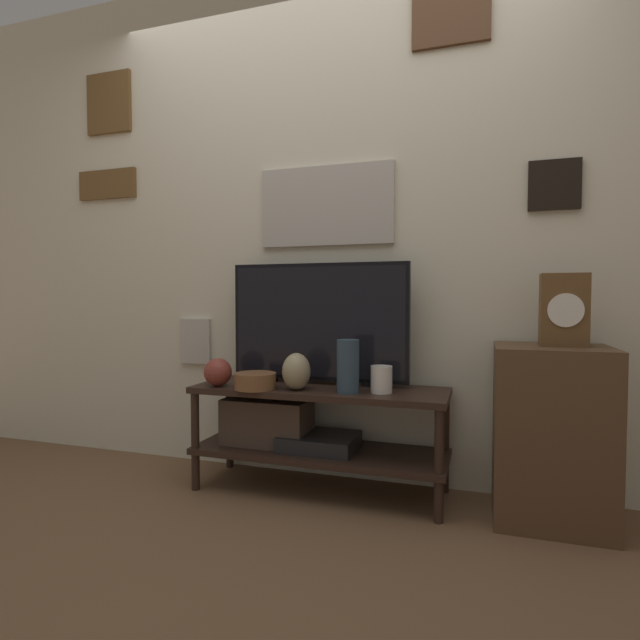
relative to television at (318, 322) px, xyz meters
name	(u,v)px	position (x,y,z in m)	size (l,w,h in m)	color
ground_plane	(302,511)	(0.03, -0.33, -0.82)	(12.00, 12.00, 0.00)	brown
wall_back	(334,218)	(0.03, 0.16, 0.54)	(6.40, 0.08, 2.70)	beige
media_console	(301,424)	(-0.06, -0.09, -0.50)	(1.22, 0.41, 0.51)	black
television	(318,322)	(0.00, 0.00, 0.00)	(0.91, 0.05, 0.60)	black
vase_tall_ceramic	(348,366)	(0.20, -0.18, -0.19)	(0.10, 0.10, 0.24)	#2D4251
vase_urn_stoneware	(296,371)	(-0.05, -0.19, -0.22)	(0.13, 0.14, 0.17)	tan
vase_round_glass	(218,372)	(-0.45, -0.21, -0.24)	(0.14, 0.14, 0.14)	brown
vase_wide_bowl	(255,381)	(-0.24, -0.22, -0.27)	(0.20, 0.20, 0.08)	brown
candle_jar	(381,379)	(0.35, -0.14, -0.25)	(0.10, 0.10, 0.12)	silver
side_table	(551,434)	(1.06, -0.09, -0.45)	(0.46, 0.41, 0.74)	#513823
mantel_clock	(564,310)	(1.10, -0.08, 0.07)	(0.18, 0.11, 0.30)	brown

